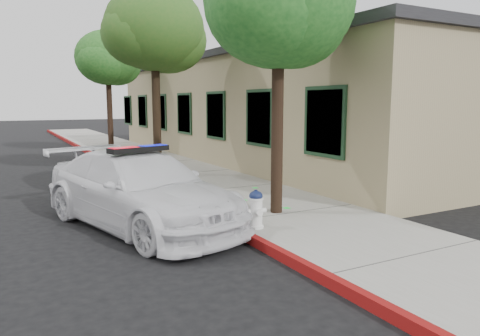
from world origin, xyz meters
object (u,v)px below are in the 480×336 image
fire_hydrant (256,209)px  street_tree_mid (155,33)px  police_car (140,189)px  street_tree_near (279,10)px  clapboard_building (270,109)px  street_tree_far (109,61)px

fire_hydrant → street_tree_mid: 7.76m
police_car → street_tree_near: bearing=-33.5°
clapboard_building → police_car: clapboard_building is taller
street_tree_near → street_tree_mid: size_ratio=0.94×
police_car → street_tree_mid: size_ratio=0.94×
clapboard_building → street_tree_mid: street_tree_mid is taller
fire_hydrant → clapboard_building: bearing=64.1°
street_tree_mid → fire_hydrant: bearing=-93.1°
police_car → street_tree_far: (2.32, 12.74, 3.55)m
police_car → fire_hydrant: police_car is taller
street_tree_mid → street_tree_near: bearing=-84.0°
fire_hydrant → street_tree_near: 3.90m
clapboard_building → street_tree_far: (-5.67, 4.75, 2.16)m
clapboard_building → police_car: 11.38m
police_car → street_tree_mid: street_tree_mid is taller
fire_hydrant → street_tree_near: bearing=46.9°
street_tree_near → street_tree_mid: (-0.61, 5.86, 0.29)m
fire_hydrant → street_tree_far: (0.67, 14.37, 3.78)m
clapboard_building → street_tree_far: size_ratio=3.80×
clapboard_building → police_car: bearing=-135.0°
police_car → street_tree_far: size_ratio=0.98×
street_tree_far → fire_hydrant: bearing=-92.7°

